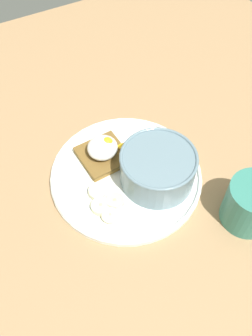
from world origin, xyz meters
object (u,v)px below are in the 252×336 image
(banana_slice_front, at_px, (115,201))
(coffee_mug, at_px, (252,204))
(banana_slice_left, at_px, (97,192))
(banana_slice_right, at_px, (101,206))
(oatmeal_bowl, at_px, (158,168))
(poached_egg, at_px, (103,147))
(toast_slice, at_px, (103,155))
(banana_slice_back, at_px, (110,216))

(banana_slice_front, xyz_separation_m, coffee_mug, (0.19, -0.13, 0.03))
(banana_slice_left, distance_m, banana_slice_right, 0.03)
(banana_slice_left, xyz_separation_m, banana_slice_right, (-0.01, -0.03, -0.00))
(oatmeal_bowl, xyz_separation_m, poached_egg, (-0.06, 0.09, -0.00))
(toast_slice, distance_m, banana_slice_right, 0.11)
(banana_slice_front, distance_m, banana_slice_left, 0.04)
(coffee_mug, bearing_deg, oatmeal_bowl, 125.96)
(banana_slice_right, bearing_deg, banana_slice_left, 77.10)
(poached_egg, height_order, coffee_mug, coffee_mug)
(toast_slice, height_order, banana_slice_front, same)
(oatmeal_bowl, bearing_deg, banana_slice_back, -163.21)
(banana_slice_back, bearing_deg, banana_slice_front, 48.99)
(banana_slice_front, bearing_deg, banana_slice_right, 173.82)
(banana_slice_front, distance_m, banana_slice_back, 0.03)
(banana_slice_front, bearing_deg, poached_egg, 74.36)
(toast_slice, xyz_separation_m, poached_egg, (0.00, -0.00, 0.02))
(toast_slice, bearing_deg, banana_slice_front, -104.93)
(banana_slice_front, bearing_deg, oatmeal_bowl, 6.68)
(toast_slice, xyz_separation_m, banana_slice_front, (-0.03, -0.10, -0.00))
(banana_slice_left, distance_m, banana_slice_back, 0.06)
(poached_egg, bearing_deg, oatmeal_bowl, -54.44)
(toast_slice, distance_m, poached_egg, 0.02)
(toast_slice, xyz_separation_m, coffee_mug, (0.16, -0.23, 0.03))
(toast_slice, distance_m, banana_slice_left, 0.08)
(banana_slice_left, bearing_deg, banana_slice_right, -102.90)
(oatmeal_bowl, height_order, coffee_mug, coffee_mug)
(oatmeal_bowl, distance_m, banana_slice_right, 0.12)
(banana_slice_left, bearing_deg, banana_slice_front, -59.74)
(banana_slice_front, height_order, coffee_mug, coffee_mug)
(banana_slice_front, height_order, banana_slice_back, banana_slice_back)
(banana_slice_back, relative_size, coffee_mug, 0.27)
(banana_slice_left, relative_size, coffee_mug, 0.38)
(oatmeal_bowl, distance_m, banana_slice_back, 0.12)
(oatmeal_bowl, relative_size, toast_slice, 1.51)
(toast_slice, distance_m, banana_slice_front, 0.10)
(oatmeal_bowl, bearing_deg, toast_slice, 126.09)
(banana_slice_back, xyz_separation_m, banana_slice_right, (-0.01, 0.03, -0.00))
(banana_slice_left, height_order, banana_slice_right, banana_slice_left)
(toast_slice, bearing_deg, banana_slice_back, -110.77)
(poached_egg, relative_size, banana_slice_back, 2.67)
(coffee_mug, bearing_deg, toast_slice, 126.01)
(banana_slice_left, xyz_separation_m, coffee_mug, (0.21, -0.16, 0.03))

